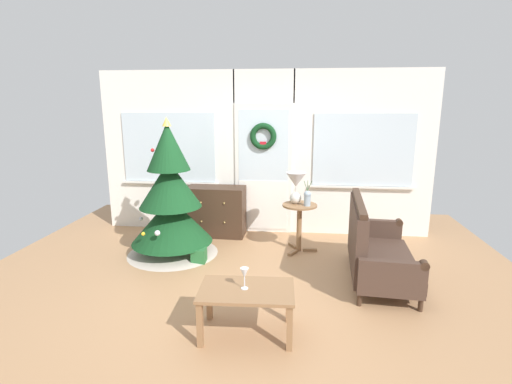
% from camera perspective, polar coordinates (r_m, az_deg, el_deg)
% --- Properties ---
extents(ground_plane, '(6.76, 6.76, 0.00)m').
position_cam_1_polar(ground_plane, '(4.47, -1.46, -14.19)').
color(ground_plane, '#AD7F56').
extents(back_wall_with_door, '(5.20, 0.19, 2.55)m').
position_cam_1_polar(back_wall_with_door, '(6.09, 1.14, 5.81)').
color(back_wall_with_door, white).
rests_on(back_wall_with_door, ground).
extents(christmas_tree, '(1.24, 1.24, 1.87)m').
position_cam_1_polar(christmas_tree, '(5.35, -12.52, -1.68)').
color(christmas_tree, '#4C331E').
rests_on(christmas_tree, ground).
extents(dresser_cabinet, '(0.91, 0.46, 0.78)m').
position_cam_1_polar(dresser_cabinet, '(6.10, -5.92, -2.83)').
color(dresser_cabinet, '#3D281C').
rests_on(dresser_cabinet, ground).
extents(settee_sofa, '(0.82, 1.55, 0.96)m').
position_cam_1_polar(settee_sofa, '(4.78, 16.95, -7.98)').
color(settee_sofa, '#3D281C').
rests_on(settee_sofa, ground).
extents(side_table, '(0.50, 0.48, 0.68)m').
position_cam_1_polar(side_table, '(5.41, 6.44, -3.85)').
color(side_table, '#8E6642').
rests_on(side_table, ground).
extents(table_lamp, '(0.28, 0.28, 0.44)m').
position_cam_1_polar(table_lamp, '(5.33, 5.93, 1.25)').
color(table_lamp, silver).
rests_on(table_lamp, side_table).
extents(flower_vase, '(0.11, 0.10, 0.35)m').
position_cam_1_polar(flower_vase, '(5.27, 7.61, -0.80)').
color(flower_vase, '#99ADBC').
rests_on(flower_vase, side_table).
extents(coffee_table, '(0.86, 0.56, 0.44)m').
position_cam_1_polar(coffee_table, '(3.54, -1.40, -15.11)').
color(coffee_table, '#8E6642').
rests_on(coffee_table, ground).
extents(wine_glass, '(0.08, 0.08, 0.20)m').
position_cam_1_polar(wine_glass, '(3.45, -1.72, -12.01)').
color(wine_glass, silver).
rests_on(wine_glass, coffee_table).
extents(gift_box, '(0.18, 0.17, 0.18)m').
position_cam_1_polar(gift_box, '(5.18, -8.44, -9.27)').
color(gift_box, '#266633').
rests_on(gift_box, ground).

